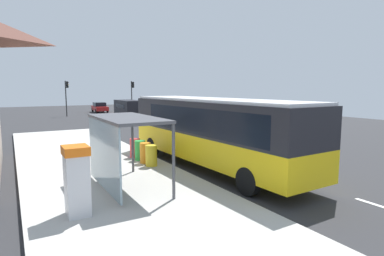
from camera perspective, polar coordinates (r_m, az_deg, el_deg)
ground_plane at (r=26.99m, az=-8.92°, el=-0.74°), size 56.00×92.00×0.04m
sidewalk_platform at (r=13.82m, az=-15.80°, el=-8.09°), size 6.20×30.00×0.18m
lane_stripe_seg_1 at (r=14.47m, az=14.27°, el=-7.69°), size 0.16×2.20×0.01m
lane_stripe_seg_2 at (r=18.27m, az=3.25°, el=-4.37°), size 0.16×2.20×0.01m
lane_stripe_seg_3 at (r=22.55m, az=-3.74°, el=-2.16°), size 0.16×2.20×0.01m
lane_stripe_seg_4 at (r=27.08m, az=-8.43°, el=-0.65°), size 0.16×2.20×0.01m
lane_stripe_seg_5 at (r=31.74m, az=-11.76°, el=0.43°), size 0.16×2.20×0.01m
lane_stripe_seg_6 at (r=36.50m, az=-14.23°, el=1.22°), size 0.16×2.20×0.01m
lane_stripe_seg_7 at (r=41.31m, az=-16.13°, el=1.83°), size 0.16×2.20×0.01m
bus at (r=14.37m, az=3.49°, el=-0.11°), size 2.94×11.10×3.21m
white_van at (r=36.91m, az=-11.36°, el=3.45°), size 2.09×5.23×2.30m
sedan_near at (r=50.28m, az=-16.32°, el=3.63°), size 2.01×4.48×1.52m
ticket_machine at (r=9.30m, az=-20.06°, el=-8.83°), size 0.66×0.76×1.94m
recycling_bin_yellow at (r=14.39m, az=-7.37°, el=-4.95°), size 0.52×0.52×0.95m
recycling_bin_orange at (r=15.02m, az=-8.40°, el=-4.45°), size 0.52×0.52×0.95m
recycling_bin_green at (r=15.66m, az=-9.35°, el=-3.99°), size 0.52×0.52×0.95m
recycling_bin_red at (r=16.31m, az=-10.22°, el=-3.56°), size 0.52×0.52×0.95m
traffic_light_near_side at (r=45.52m, az=-10.72°, el=6.36°), size 0.49×0.28×4.64m
traffic_light_far_side at (r=44.23m, az=-21.70°, el=5.95°), size 0.49×0.28×4.62m
bus_shelter at (r=11.13m, az=-13.15°, el=-1.10°), size 1.80×4.00×2.50m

